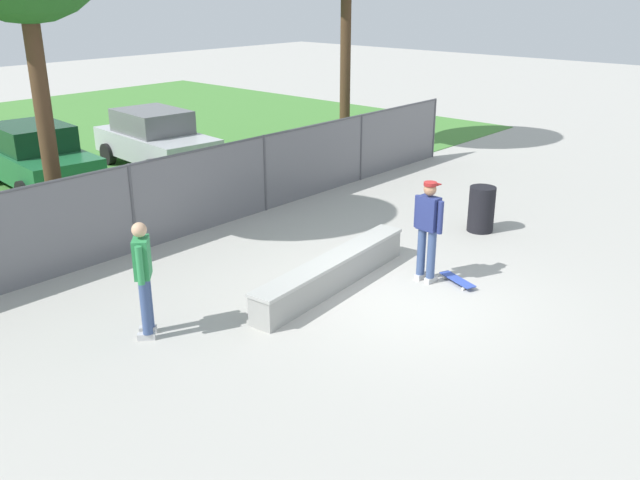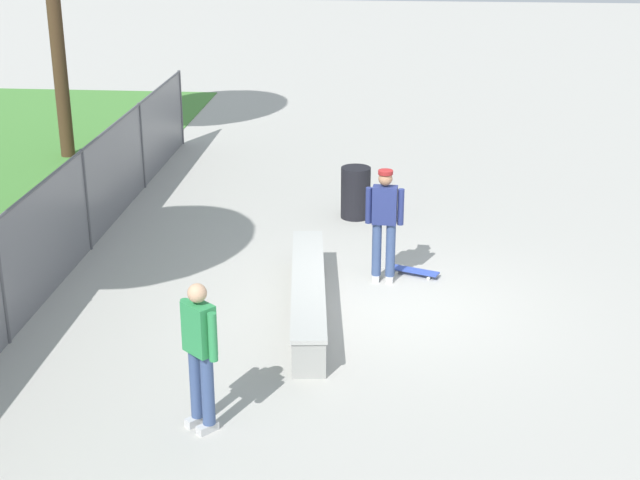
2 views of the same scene
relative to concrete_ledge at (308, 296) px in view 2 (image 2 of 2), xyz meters
The scene contains 7 objects.
ground_plane 1.32m from the concrete_ledge, 68.72° to the right, with size 80.00×80.00×0.00m, color #ADAAA3.
concrete_ledge is the anchor object (origin of this frame).
skateboarder 1.85m from the concrete_ledge, 39.36° to the right, with size 0.32×0.60×1.84m.
skateboard 2.24m from the concrete_ledge, 44.91° to the right, with size 0.47×0.82×0.09m.
chainlink_fence 4.12m from the concrete_ledge, 83.37° to the left, with size 17.98×0.07×1.80m.
bystander 3.42m from the concrete_ledge, 164.24° to the left, with size 0.44×0.48×1.82m.
trash_bin 4.37m from the concrete_ledge, ahead, with size 0.56×0.56×0.98m, color black.
Camera 2 is at (-12.97, -0.06, 5.91)m, focal length 52.56 mm.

